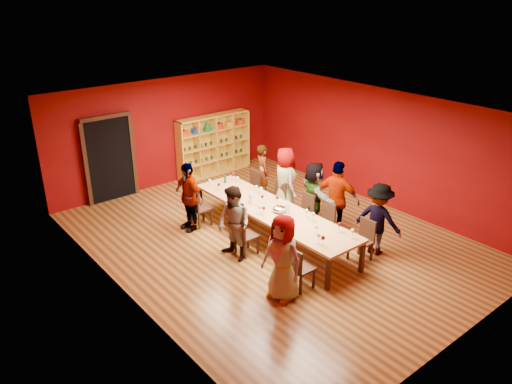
# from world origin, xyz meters

# --- Properties ---
(room_shell) EXTENTS (7.10, 9.10, 3.04)m
(room_shell) POSITION_xyz_m (0.00, 0.00, 1.50)
(room_shell) COLOR brown
(room_shell) RESTS_ON ground
(tasting_table) EXTENTS (1.10, 4.50, 0.75)m
(tasting_table) POSITION_xyz_m (0.00, 0.00, 0.70)
(tasting_table) COLOR tan
(tasting_table) RESTS_ON ground
(doorway) EXTENTS (1.40, 0.17, 2.30)m
(doorway) POSITION_xyz_m (-1.80, 4.43, 1.12)
(doorway) COLOR black
(doorway) RESTS_ON ground
(shelving_unit) EXTENTS (2.40, 0.40, 1.80)m
(shelving_unit) POSITION_xyz_m (1.40, 4.32, 0.98)
(shelving_unit) COLOR gold
(shelving_unit) RESTS_ON ground
(chair_person_left_0) EXTENTS (0.42, 0.42, 0.89)m
(chair_person_left_0) POSITION_xyz_m (-0.91, -1.79, 0.50)
(chair_person_left_0) COLOR black
(chair_person_left_0) RESTS_ON ground
(person_left_0) EXTENTS (0.60, 0.89, 1.67)m
(person_left_0) POSITION_xyz_m (-1.32, -1.79, 0.83)
(person_left_0) COLOR white
(person_left_0) RESTS_ON ground
(chair_person_left_2) EXTENTS (0.42, 0.42, 0.89)m
(chair_person_left_2) POSITION_xyz_m (-0.91, -0.13, 0.50)
(chair_person_left_2) COLOR black
(chair_person_left_2) RESTS_ON ground
(person_left_2) EXTENTS (0.47, 0.80, 1.61)m
(person_left_2) POSITION_xyz_m (-1.16, -0.13, 0.81)
(person_left_2) COLOR #577FB4
(person_left_2) RESTS_ON ground
(chair_person_left_4) EXTENTS (0.42, 0.42, 0.89)m
(chair_person_left_4) POSITION_xyz_m (-0.91, 1.63, 0.50)
(chair_person_left_4) COLOR black
(chair_person_left_4) RESTS_ON ground
(person_left_4) EXTENTS (0.50, 0.99, 1.65)m
(person_left_4) POSITION_xyz_m (-1.15, 1.63, 0.82)
(person_left_4) COLOR white
(person_left_4) RESTS_ON ground
(chair_person_right_0) EXTENTS (0.42, 0.42, 0.89)m
(chair_person_right_0) POSITION_xyz_m (0.91, -1.84, 0.50)
(chair_person_right_0) COLOR black
(chair_person_right_0) RESTS_ON ground
(person_right_0) EXTENTS (0.68, 1.10, 1.59)m
(person_right_0) POSITION_xyz_m (1.35, -1.84, 0.79)
(person_right_0) COLOR #15193C
(person_right_0) RESTS_ON ground
(chair_person_right_1) EXTENTS (0.42, 0.42, 0.89)m
(chair_person_right_1) POSITION_xyz_m (0.91, -0.74, 0.50)
(chair_person_right_1) COLOR black
(chair_person_right_1) RESTS_ON ground
(person_right_1) EXTENTS (0.83, 1.15, 1.78)m
(person_right_1) POSITION_xyz_m (1.28, -0.74, 0.89)
(person_right_1) COLOR #BF8088
(person_right_1) RESTS_ON ground
(chair_person_right_2) EXTENTS (0.42, 0.42, 0.89)m
(chair_person_right_2) POSITION_xyz_m (0.91, -0.10, 0.50)
(chair_person_right_2) COLOR black
(chair_person_right_2) RESTS_ON ground
(person_right_2) EXTENTS (0.92, 1.55, 1.61)m
(person_right_2) POSITION_xyz_m (1.20, -0.10, 0.81)
(person_right_2) COLOR #5670B2
(person_right_2) RESTS_ON ground
(chair_person_right_3) EXTENTS (0.42, 0.42, 0.89)m
(chair_person_right_3) POSITION_xyz_m (0.91, 0.86, 0.50)
(chair_person_right_3) COLOR black
(chair_person_right_3) RESTS_ON ground
(person_right_3) EXTENTS (0.69, 0.94, 1.72)m
(person_right_3) POSITION_xyz_m (1.16, 0.86, 0.86)
(person_right_3) COLOR #5A85BA
(person_right_3) RESTS_ON ground
(chair_person_right_4) EXTENTS (0.42, 0.42, 0.89)m
(chair_person_right_4) POSITION_xyz_m (0.91, 1.87, 0.50)
(chair_person_right_4) COLOR black
(chair_person_right_4) RESTS_ON ground
(person_right_4) EXTENTS (0.57, 0.66, 1.52)m
(person_right_4) POSITION_xyz_m (1.28, 1.87, 0.76)
(person_right_4) COLOR #15173A
(person_right_4) RESTS_ON ground
(wine_glass_0) EXTENTS (0.09, 0.09, 0.21)m
(wine_glass_0) POSITION_xyz_m (0.34, -2.00, 0.90)
(wine_glass_0) COLOR white
(wine_glass_0) RESTS_ON tasting_table
(wine_glass_1) EXTENTS (0.09, 0.09, 0.22)m
(wine_glass_1) POSITION_xyz_m (-0.36, -0.01, 0.91)
(wine_glass_1) COLOR white
(wine_glass_1) RESTS_ON tasting_table
(wine_glass_2) EXTENTS (0.08, 0.08, 0.20)m
(wine_glass_2) POSITION_xyz_m (-0.30, 1.62, 0.89)
(wine_glass_2) COLOR white
(wine_glass_2) RESTS_ON tasting_table
(wine_glass_3) EXTENTS (0.08, 0.08, 0.19)m
(wine_glass_3) POSITION_xyz_m (0.33, 0.79, 0.89)
(wine_glass_3) COLOR white
(wine_glass_3) RESTS_ON tasting_table
(wine_glass_4) EXTENTS (0.07, 0.07, 0.18)m
(wine_glass_4) POSITION_xyz_m (-0.31, -0.06, 0.88)
(wine_glass_4) COLOR white
(wine_glass_4) RESTS_ON tasting_table
(wine_glass_5) EXTENTS (0.07, 0.07, 0.18)m
(wine_glass_5) POSITION_xyz_m (-0.35, -0.87, 0.88)
(wine_glass_5) COLOR white
(wine_glass_5) RESTS_ON tasting_table
(wine_glass_6) EXTENTS (0.07, 0.07, 0.18)m
(wine_glass_6) POSITION_xyz_m (-0.06, -1.40, 0.88)
(wine_glass_6) COLOR white
(wine_glass_6) RESTS_ON tasting_table
(wine_glass_7) EXTENTS (0.08, 0.08, 0.21)m
(wine_glass_7) POSITION_xyz_m (0.28, -0.78, 0.90)
(wine_glass_7) COLOR white
(wine_glass_7) RESTS_ON tasting_table
(wine_glass_8) EXTENTS (0.07, 0.07, 0.18)m
(wine_glass_8) POSITION_xyz_m (0.06, 0.43, 0.88)
(wine_glass_8) COLOR white
(wine_glass_8) RESTS_ON tasting_table
(wine_glass_9) EXTENTS (0.08, 0.08, 0.21)m
(wine_glass_9) POSITION_xyz_m (0.28, -0.98, 0.90)
(wine_glass_9) COLOR white
(wine_glass_9) RESTS_ON tasting_table
(wine_glass_10) EXTENTS (0.09, 0.09, 0.22)m
(wine_glass_10) POSITION_xyz_m (0.35, 1.93, 0.91)
(wine_glass_10) COLOR white
(wine_glass_10) RESTS_ON tasting_table
(wine_glass_11) EXTENTS (0.09, 0.09, 0.22)m
(wine_glass_11) POSITION_xyz_m (-0.21, 1.21, 0.91)
(wine_glass_11) COLOR white
(wine_glass_11) RESTS_ON tasting_table
(wine_glass_12) EXTENTS (0.08, 0.08, 0.19)m
(wine_glass_12) POSITION_xyz_m (-0.33, 1.97, 0.89)
(wine_glass_12) COLOR white
(wine_glass_12) RESTS_ON tasting_table
(wine_glass_13) EXTENTS (0.07, 0.07, 0.18)m
(wine_glass_13) POSITION_xyz_m (0.33, 0.97, 0.88)
(wine_glass_13) COLOR white
(wine_glass_13) RESTS_ON tasting_table
(wine_glass_14) EXTENTS (0.08, 0.08, 0.19)m
(wine_glass_14) POSITION_xyz_m (0.32, 1.69, 0.89)
(wine_glass_14) COLOR white
(wine_glass_14) RESTS_ON tasting_table
(wine_glass_15) EXTENTS (0.08, 0.08, 0.21)m
(wine_glass_15) POSITION_xyz_m (0.35, -1.65, 0.90)
(wine_glass_15) COLOR white
(wine_glass_15) RESTS_ON tasting_table
(wine_glass_16) EXTENTS (0.08, 0.08, 0.19)m
(wine_glass_16) POSITION_xyz_m (0.28, 0.17, 0.89)
(wine_glass_16) COLOR white
(wine_glass_16) RESTS_ON tasting_table
(wine_glass_17) EXTENTS (0.08, 0.08, 0.20)m
(wine_glass_17) POSITION_xyz_m (-0.27, 0.93, 0.90)
(wine_glass_17) COLOR white
(wine_glass_17) RESTS_ON tasting_table
(wine_glass_18) EXTENTS (0.08, 0.08, 0.21)m
(wine_glass_18) POSITION_xyz_m (-0.32, -1.83, 0.90)
(wine_glass_18) COLOR white
(wine_glass_18) RESTS_ON tasting_table
(wine_glass_19) EXTENTS (0.09, 0.09, 0.21)m
(wine_glass_19) POSITION_xyz_m (-0.09, -0.45, 0.90)
(wine_glass_19) COLOR white
(wine_glass_19) RESTS_ON tasting_table
(wine_glass_20) EXTENTS (0.08, 0.08, 0.20)m
(wine_glass_20) POSITION_xyz_m (-0.30, -1.70, 0.90)
(wine_glass_20) COLOR white
(wine_glass_20) RESTS_ON tasting_table
(wine_glass_21) EXTENTS (0.07, 0.07, 0.18)m
(wine_glass_21) POSITION_xyz_m (-0.35, 0.89, 0.88)
(wine_glass_21) COLOR white
(wine_glass_21) RESTS_ON tasting_table
(spittoon_bowl) EXTENTS (0.29, 0.29, 0.16)m
(spittoon_bowl) POSITION_xyz_m (0.02, -0.20, 0.82)
(spittoon_bowl) COLOR #B5B8BD
(spittoon_bowl) RESTS_ON tasting_table
(carafe_a) EXTENTS (0.12, 0.12, 0.28)m
(carafe_a) POSITION_xyz_m (-0.18, 0.53, 0.87)
(carafe_a) COLOR white
(carafe_a) RESTS_ON tasting_table
(carafe_b) EXTENTS (0.12, 0.12, 0.27)m
(carafe_b) POSITION_xyz_m (0.13, -0.34, 0.87)
(carafe_b) COLOR white
(carafe_b) RESTS_ON tasting_table
(wine_bottle) EXTENTS (0.07, 0.07, 0.27)m
(wine_bottle) POSITION_xyz_m (0.10, 1.92, 0.85)
(wine_bottle) COLOR #153B1C
(wine_bottle) RESTS_ON tasting_table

